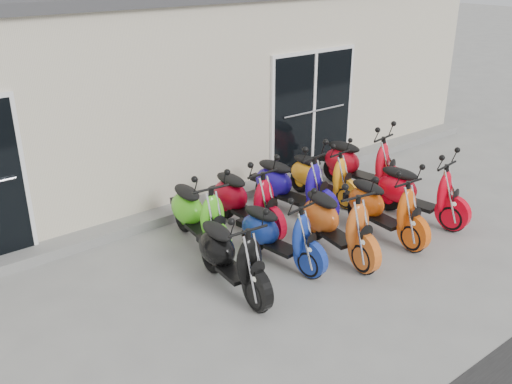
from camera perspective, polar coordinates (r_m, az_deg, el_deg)
ground at (r=8.08m, az=2.67°, el=-6.21°), size 80.00×80.00×0.00m
building at (r=11.71m, az=-14.44°, el=10.73°), size 14.00×6.00×3.20m
front_step at (r=9.49m, az=-5.36°, el=-1.15°), size 14.00×0.40×0.15m
door_right at (r=10.75m, az=5.68°, el=8.43°), size 2.02×0.08×2.22m
scooter_front_black at (r=6.98m, az=-2.45°, el=-5.49°), size 0.74×1.69×1.22m
scooter_front_blue at (r=7.57m, az=2.39°, el=-3.34°), size 0.77×1.63×1.16m
scooter_front_orange_a at (r=7.85m, az=8.21°, el=-2.13°), size 0.88×1.80×1.27m
scooter_front_orange_b at (r=8.49m, az=12.83°, el=-0.68°), size 0.71×1.69×1.22m
scooter_front_red at (r=9.16m, az=16.12°, el=0.85°), size 0.83×1.76×1.25m
scooter_back_green at (r=8.06m, az=-5.76°, el=-1.34°), size 0.80×1.77×1.26m
scooter_back_red at (r=8.50m, az=-1.01°, el=0.11°), size 0.66×1.72×1.27m
scooter_back_blue at (r=9.02m, az=3.71°, el=1.58°), size 0.89×1.84×1.30m
scooter_back_yellow at (r=9.62m, az=6.65°, el=2.34°), size 0.72×1.60×1.15m
scooter_back_extra at (r=10.12m, az=10.52°, el=3.62°), size 0.89×1.84×1.30m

